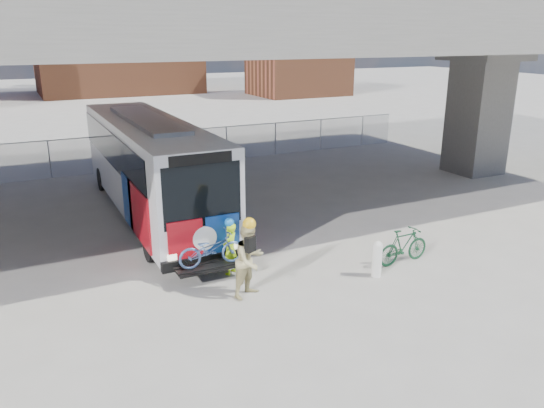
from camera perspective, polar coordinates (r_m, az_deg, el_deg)
ground at (r=17.31m, az=-2.48°, el=-4.44°), size 160.00×160.00×0.00m
bus at (r=20.27m, az=-13.09°, el=4.65°), size 2.67×12.91×3.69m
overpass at (r=19.77m, az=-7.68°, el=17.61°), size 40.00×16.00×7.95m
chainlink_fence at (r=27.92m, az=-12.64°, el=6.72°), size 30.00×0.06×30.00m
brick_buildings at (r=63.40m, az=-20.15°, el=15.61°), size 54.00×22.00×12.00m
bollard at (r=15.21m, az=11.25°, el=-5.67°), size 0.28×0.28×1.06m
cyclist_hivis at (r=15.04m, az=-4.54°, el=-4.64°), size 0.66×0.63×1.68m
cyclist_tan at (r=13.70m, az=-2.41°, el=-5.97°), size 1.18×1.08×2.15m
bike_parked at (r=16.25m, az=13.98°, el=-4.41°), size 1.83×0.59×1.09m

